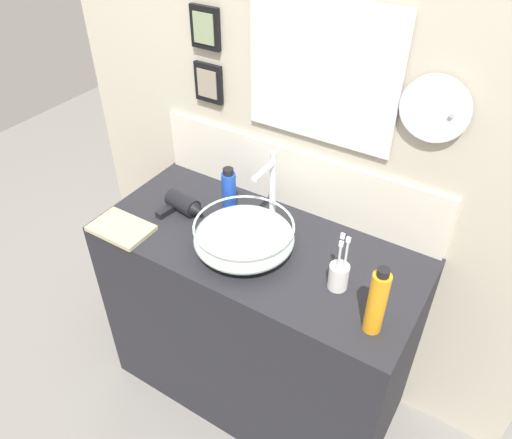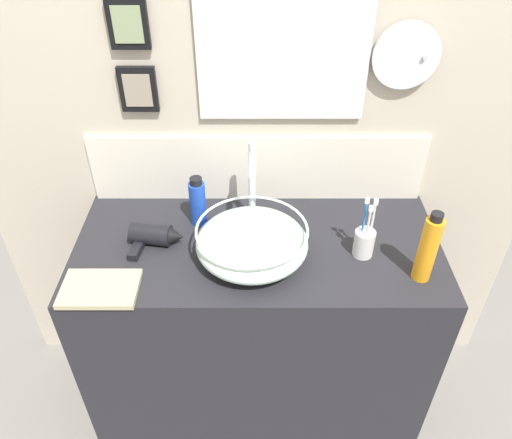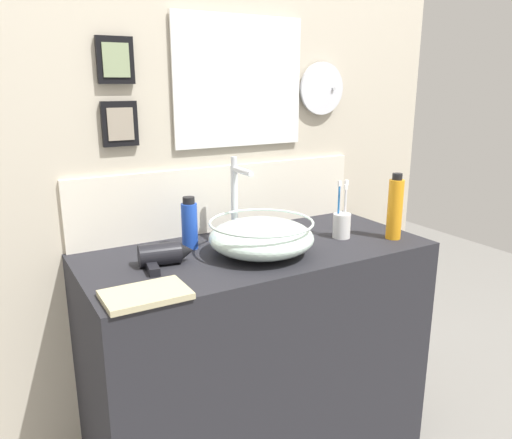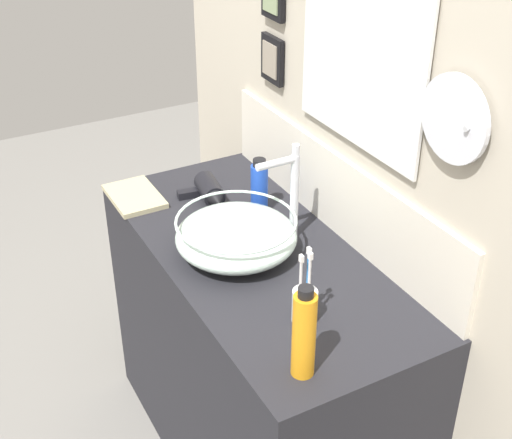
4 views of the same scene
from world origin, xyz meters
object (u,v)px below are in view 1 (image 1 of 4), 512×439
at_px(shampoo_bottle, 377,302).
at_px(hand_towel, 121,228).
at_px(faucet, 271,185).
at_px(toothbrush_cup, 339,275).
at_px(lotion_bottle, 229,190).
at_px(hair_drier, 184,205).
at_px(glass_bowl_sink, 244,237).

relative_size(shampoo_bottle, hand_towel, 1.08).
bearing_deg(shampoo_bottle, faucet, 152.36).
bearing_deg(toothbrush_cup, shampoo_bottle, -32.98).
bearing_deg(toothbrush_cup, lotion_bottle, 163.10).
bearing_deg(hair_drier, shampoo_bottle, -10.54).
bearing_deg(shampoo_bottle, glass_bowl_sink, 169.95).
height_order(hair_drier, lotion_bottle, lotion_bottle).
xyz_separation_m(toothbrush_cup, lotion_bottle, (-0.51, 0.15, 0.03)).
distance_m(glass_bowl_sink, toothbrush_cup, 0.34).
bearing_deg(faucet, lotion_bottle, -179.35).
height_order(faucet, hair_drier, faucet).
bearing_deg(lotion_bottle, shampoo_bottle, -20.95).
distance_m(toothbrush_cup, hand_towel, 0.78).
relative_size(hair_drier, lotion_bottle, 1.00).
distance_m(faucet, shampoo_bottle, 0.55).
distance_m(glass_bowl_sink, shampoo_bottle, 0.50).
bearing_deg(faucet, hair_drier, -160.20).
bearing_deg(shampoo_bottle, toothbrush_cup, 147.02).
relative_size(faucet, hair_drier, 1.67).
bearing_deg(hand_towel, toothbrush_cup, 11.39).
bearing_deg(toothbrush_cup, hair_drier, 175.66).
bearing_deg(faucet, shampoo_bottle, -27.64).
height_order(lotion_bottle, shampoo_bottle, shampoo_bottle).
distance_m(glass_bowl_sink, faucet, 0.20).
distance_m(lotion_bottle, shampoo_bottle, 0.71).
bearing_deg(faucet, toothbrush_cup, -25.04).
distance_m(glass_bowl_sink, hair_drier, 0.31).
bearing_deg(glass_bowl_sink, hair_drier, 168.68).
relative_size(glass_bowl_sink, hand_towel, 1.56).
distance_m(shampoo_bottle, hand_towel, 0.92).
relative_size(toothbrush_cup, hand_towel, 0.96).
bearing_deg(hair_drier, faucet, 19.80).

